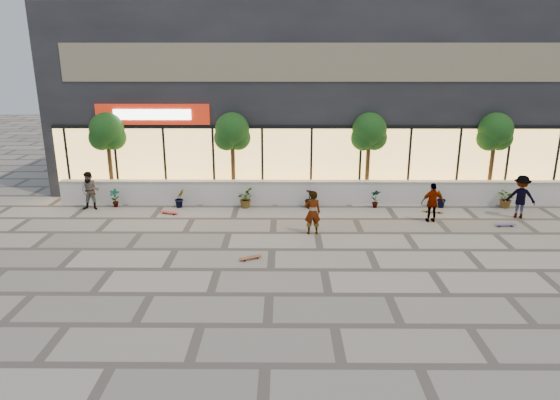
{
  "coord_description": "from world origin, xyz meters",
  "views": [
    {
      "loc": [
        -1.25,
        -14.05,
        6.38
      ],
      "look_at": [
        -1.37,
        3.16,
        1.3
      ],
      "focal_mm": 32.0,
      "sensor_mm": 36.0,
      "label": 1
    }
  ],
  "objects_px": {
    "skater_left": "(90,191)",
    "skateboard_left": "(169,212)",
    "skateboard_center": "(251,257)",
    "skateboard_right_near": "(433,211)",
    "skateboard_right_far": "(505,224)",
    "tree_east": "(495,134)",
    "skater_right_near": "(433,203)",
    "skater_right_far": "(521,197)",
    "skater_center": "(313,212)",
    "tree_mideast": "(369,134)",
    "tree_midwest": "(232,134)",
    "tree_west": "(107,134)"
  },
  "relations": [
    {
      "from": "skateboard_right_near",
      "to": "skater_right_far",
      "type": "bearing_deg",
      "value": 5.93
    },
    {
      "from": "tree_midwest",
      "to": "skateboard_right_near",
      "type": "height_order",
      "value": "tree_midwest"
    },
    {
      "from": "tree_east",
      "to": "tree_west",
      "type": "bearing_deg",
      "value": 180.0
    },
    {
      "from": "skater_center",
      "to": "tree_midwest",
      "type": "bearing_deg",
      "value": -60.33
    },
    {
      "from": "tree_east",
      "to": "skater_right_near",
      "type": "distance_m",
      "value": 5.12
    },
    {
      "from": "skateboard_right_near",
      "to": "skateboard_right_far",
      "type": "relative_size",
      "value": 1.07
    },
    {
      "from": "tree_east",
      "to": "skater_left",
      "type": "bearing_deg",
      "value": -174.7
    },
    {
      "from": "skateboard_right_far",
      "to": "skater_right_far",
      "type": "bearing_deg",
      "value": 44.2
    },
    {
      "from": "skateboard_right_near",
      "to": "skateboard_right_far",
      "type": "distance_m",
      "value": 2.85
    },
    {
      "from": "tree_mideast",
      "to": "skater_right_near",
      "type": "distance_m",
      "value": 4.33
    },
    {
      "from": "tree_west",
      "to": "skater_center",
      "type": "bearing_deg",
      "value": -27.08
    },
    {
      "from": "skateboard_right_near",
      "to": "skateboard_right_far",
      "type": "height_order",
      "value": "skateboard_right_near"
    },
    {
      "from": "skateboard_left",
      "to": "skateboard_right_near",
      "type": "height_order",
      "value": "skateboard_right_near"
    },
    {
      "from": "tree_east",
      "to": "skater_left",
      "type": "xyz_separation_m",
      "value": [
        -17.38,
        -1.61,
        -2.17
      ]
    },
    {
      "from": "skateboard_left",
      "to": "skateboard_right_near",
      "type": "relative_size",
      "value": 0.96
    },
    {
      "from": "skater_center",
      "to": "tree_west",
      "type": "bearing_deg",
      "value": -33.72
    },
    {
      "from": "tree_midwest",
      "to": "skateboard_center",
      "type": "height_order",
      "value": "tree_midwest"
    },
    {
      "from": "skateboard_right_far",
      "to": "skater_center",
      "type": "bearing_deg",
      "value": -177.17
    },
    {
      "from": "skateboard_right_near",
      "to": "skateboard_right_far",
      "type": "xyz_separation_m",
      "value": [
        2.27,
        -1.71,
        -0.0
      ]
    },
    {
      "from": "skater_center",
      "to": "skateboard_right_far",
      "type": "height_order",
      "value": "skater_center"
    },
    {
      "from": "tree_mideast",
      "to": "skateboard_right_near",
      "type": "height_order",
      "value": "tree_mideast"
    },
    {
      "from": "skater_left",
      "to": "skateboard_center",
      "type": "bearing_deg",
      "value": -37.14
    },
    {
      "from": "skateboard_center",
      "to": "skateboard_right_near",
      "type": "relative_size",
      "value": 0.87
    },
    {
      "from": "tree_mideast",
      "to": "skateboard_right_far",
      "type": "distance_m",
      "value": 6.66
    },
    {
      "from": "tree_mideast",
      "to": "skater_right_far",
      "type": "distance_m",
      "value": 6.63
    },
    {
      "from": "skater_right_far",
      "to": "skateboard_right_far",
      "type": "xyz_separation_m",
      "value": [
        -0.99,
        -1.09,
        -0.79
      ]
    },
    {
      "from": "skater_right_near",
      "to": "skater_right_far",
      "type": "height_order",
      "value": "skater_right_far"
    },
    {
      "from": "skater_right_near",
      "to": "tree_east",
      "type": "bearing_deg",
      "value": -140.76
    },
    {
      "from": "tree_west",
      "to": "tree_east",
      "type": "xyz_separation_m",
      "value": [
        17.0,
        0.0,
        0.0
      ]
    },
    {
      "from": "tree_west",
      "to": "skater_right_near",
      "type": "bearing_deg",
      "value": -12.85
    },
    {
      "from": "skater_right_near",
      "to": "skater_center",
      "type": "bearing_deg",
      "value": 13.59
    },
    {
      "from": "tree_midwest",
      "to": "skateboard_center",
      "type": "distance_m",
      "value": 7.6
    },
    {
      "from": "skateboard_right_near",
      "to": "skateboard_right_far",
      "type": "bearing_deg",
      "value": -20.29
    },
    {
      "from": "skater_left",
      "to": "skater_right_far",
      "type": "relative_size",
      "value": 0.94
    },
    {
      "from": "skateboard_left",
      "to": "skateboard_right_near",
      "type": "distance_m",
      "value": 10.94
    },
    {
      "from": "skateboard_left",
      "to": "skater_center",
      "type": "bearing_deg",
      "value": -2.55
    },
    {
      "from": "tree_mideast",
      "to": "skater_right_far",
      "type": "bearing_deg",
      "value": -24.07
    },
    {
      "from": "tree_midwest",
      "to": "skater_right_near",
      "type": "relative_size",
      "value": 2.52
    },
    {
      "from": "skater_left",
      "to": "skater_right_near",
      "type": "xyz_separation_m",
      "value": [
        13.96,
        -1.48,
        -0.04
      ]
    },
    {
      "from": "skateboard_left",
      "to": "skater_right_far",
      "type": "bearing_deg",
      "value": 17.73
    },
    {
      "from": "skater_right_near",
      "to": "skateboard_left",
      "type": "bearing_deg",
      "value": -7.7
    },
    {
      "from": "skateboard_right_far",
      "to": "skater_left",
      "type": "bearing_deg",
      "value": 169.3
    },
    {
      "from": "skater_right_far",
      "to": "skateboard_left",
      "type": "relative_size",
      "value": 2.15
    },
    {
      "from": "skater_right_near",
      "to": "skateboard_center",
      "type": "bearing_deg",
      "value": 26.16
    },
    {
      "from": "skater_left",
      "to": "skateboard_left",
      "type": "distance_m",
      "value": 3.55
    },
    {
      "from": "tree_west",
      "to": "skateboard_left",
      "type": "xyz_separation_m",
      "value": [
        3.04,
        -2.21,
        -2.91
      ]
    },
    {
      "from": "tree_midwest",
      "to": "skater_left",
      "type": "xyz_separation_m",
      "value": [
        -5.88,
        -1.61,
        -2.17
      ]
    },
    {
      "from": "tree_east",
      "to": "skater_left",
      "type": "relative_size",
      "value": 2.4
    },
    {
      "from": "tree_midwest",
      "to": "skateboard_right_near",
      "type": "bearing_deg",
      "value": -12.9
    },
    {
      "from": "skateboard_left",
      "to": "skateboard_right_near",
      "type": "xyz_separation_m",
      "value": [
        10.94,
        0.27,
        0.0
      ]
    }
  ]
}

